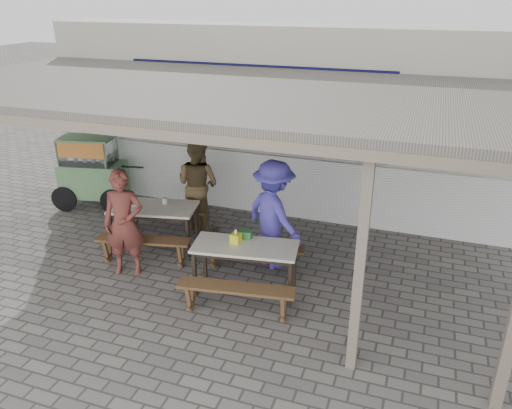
{
  "coord_description": "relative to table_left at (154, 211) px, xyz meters",
  "views": [
    {
      "loc": [
        2.83,
        -5.65,
        4.07
      ],
      "look_at": [
        0.54,
        0.9,
        1.08
      ],
      "focal_mm": 35.0,
      "sensor_mm": 36.0,
      "label": 1
    }
  ],
  "objects": [
    {
      "name": "condiment_jar",
      "position": [
        0.12,
        0.18,
        0.13
      ],
      "size": [
        0.09,
        0.09,
        0.1
      ],
      "primitive_type": "cylinder",
      "color": "beige",
      "rests_on": "table_left"
    },
    {
      "name": "bench_right_street",
      "position": [
        2.02,
        -1.39,
        -0.33
      ],
      "size": [
        1.61,
        0.51,
        0.45
      ],
      "rotation": [
        0.0,
        0.0,
        0.15
      ],
      "color": "brown",
      "rests_on": "ground"
    },
    {
      "name": "bench_left_wall",
      "position": [
        -0.12,
        0.59,
        -0.33
      ],
      "size": [
        1.54,
        0.58,
        0.45
      ],
      "rotation": [
        0.0,
        0.0,
        0.21
      ],
      "color": "brown",
      "rests_on": "ground"
    },
    {
      "name": "patron_wall_side",
      "position": [
        0.4,
        0.91,
        0.19
      ],
      "size": [
        0.96,
        0.82,
        1.73
      ],
      "primitive_type": "imported",
      "rotation": [
        0.0,
        0.0,
        2.92
      ],
      "color": "brown",
      "rests_on": "ground"
    },
    {
      "name": "back_wall",
      "position": [
        1.31,
        2.59,
        1.05
      ],
      "size": [
        9.0,
        1.28,
        3.5
      ],
      "color": "#B9B7A6",
      "rests_on": "ground"
    },
    {
      "name": "tissue_box",
      "position": [
        1.77,
        -0.74,
        0.15
      ],
      "size": [
        0.15,
        0.15,
        0.14
      ],
      "primitive_type": "cube",
      "rotation": [
        0.0,
        0.0,
        -0.11
      ],
      "color": "gold",
      "rests_on": "table_right"
    },
    {
      "name": "patron_street_side",
      "position": [
        0.02,
        -0.89,
        0.17
      ],
      "size": [
        0.71,
        0.57,
        1.68
      ],
      "primitive_type": "imported",
      "rotation": [
        0.0,
        0.0,
        0.31
      ],
      "color": "brown",
      "rests_on": "ground"
    },
    {
      "name": "table_left",
      "position": [
        0.0,
        0.0,
        0.0
      ],
      "size": [
        1.53,
        0.99,
        0.75
      ],
      "rotation": [
        0.0,
        0.0,
        0.21
      ],
      "color": "silver",
      "rests_on": "ground"
    },
    {
      "name": "warung_roof",
      "position": [
        1.32,
        -0.09,
        2.04
      ],
      "size": [
        9.0,
        4.21,
        2.81
      ],
      "color": "#635D55",
      "rests_on": "ground"
    },
    {
      "name": "bench_right_wall",
      "position": [
        1.84,
        -0.19,
        -0.33
      ],
      "size": [
        1.61,
        0.51,
        0.45
      ],
      "rotation": [
        0.0,
        0.0,
        0.15
      ],
      "color": "brown",
      "rests_on": "ground"
    },
    {
      "name": "donation_box",
      "position": [
        1.86,
        -0.58,
        0.14
      ],
      "size": [
        0.19,
        0.13,
        0.12
      ],
      "primitive_type": "cube",
      "rotation": [
        0.0,
        0.0,
        0.05
      ],
      "color": "#2D662F",
      "rests_on": "table_right"
    },
    {
      "name": "table_right",
      "position": [
        1.93,
        -0.79,
        -0.0
      ],
      "size": [
        1.56,
        0.85,
        0.75
      ],
      "rotation": [
        0.0,
        0.0,
        0.15
      ],
      "color": "silver",
      "rests_on": "ground"
    },
    {
      "name": "ground",
      "position": [
        1.31,
        -0.99,
        -0.67
      ],
      "size": [
        60.0,
        60.0,
        0.0
      ],
      "primitive_type": "plane",
      "color": "#615D57",
      "rests_on": "ground"
    },
    {
      "name": "vendor_cart",
      "position": [
        -2.05,
        1.14,
        0.11
      ],
      "size": [
        1.73,
        0.96,
        1.45
      ],
      "rotation": [
        0.0,
        0.0,
        0.2
      ],
      "color": "#6B9966",
      "rests_on": "ground"
    },
    {
      "name": "bench_left_street",
      "position": [
        0.12,
        -0.59,
        -0.33
      ],
      "size": [
        1.54,
        0.58,
        0.45
      ],
      "rotation": [
        0.0,
        0.0,
        0.21
      ],
      "color": "brown",
      "rests_on": "ground"
    },
    {
      "name": "patron_right_table",
      "position": [
        2.08,
        0.07,
        0.2
      ],
      "size": [
        1.3,
        1.16,
        1.75
      ],
      "primitive_type": "imported",
      "rotation": [
        0.0,
        0.0,
        2.57
      ],
      "color": "#4940B8",
      "rests_on": "ground"
    },
    {
      "name": "condiment_bowl",
      "position": [
        -0.33,
        -0.06,
        0.1
      ],
      "size": [
        0.21,
        0.21,
        0.05
      ],
      "primitive_type": "imported",
      "rotation": [
        0.0,
        0.0,
        0.13
      ],
      "color": "white",
      "rests_on": "table_left"
    }
  ]
}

